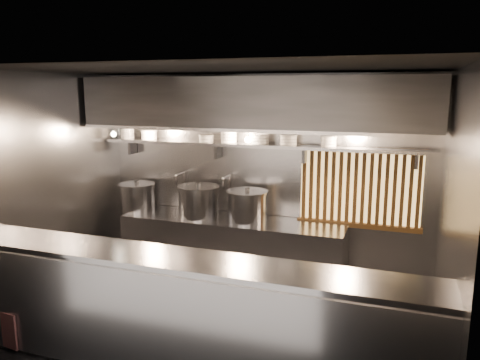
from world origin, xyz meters
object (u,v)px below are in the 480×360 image
Objects in this scene: heat_lamp at (112,130)px; stock_pot_right at (247,206)px; pendant_bulb at (248,140)px; stock_pot_left at (137,197)px; stock_pot_mid at (199,201)px.

stock_pot_right is (1.82, 0.26, -0.96)m from heat_lamp.
stock_pot_left is (-1.65, -0.05, -0.87)m from pendant_bulb.
stock_pot_left is at bearing -178.35° from pendant_bulb.
pendant_bulb is 0.29× the size of stock_pot_left.
heat_lamp reaches higher than pendant_bulb.
heat_lamp reaches higher than stock_pot_left.
pendant_bulb is at bearing 1.65° from stock_pot_left.
stock_pot_mid is at bearing 12.45° from heat_lamp.
heat_lamp is at bearing -172.00° from stock_pot_right.
stock_pot_right reaches higher than stock_pot_left.
stock_pot_right is at bearing -77.23° from pendant_bulb.
heat_lamp is at bearing -167.55° from stock_pot_mid.
pendant_bulb is 1.08m from stock_pot_mid.
stock_pot_mid is at bearing -3.04° from stock_pot_left.
heat_lamp is 1.87× the size of pendant_bulb.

